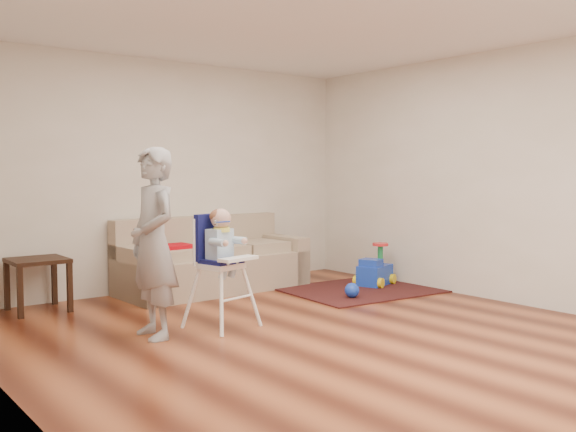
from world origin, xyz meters
TOP-DOWN VIEW (x-y plane):
  - ground at (0.00, 0.00)m, footprint 5.50×5.50m
  - room_envelope at (0.00, 0.53)m, footprint 5.04×5.52m
  - sofa at (0.37, 2.30)m, footprint 2.25×0.98m
  - side_table at (-1.61, 2.42)m, footprint 0.53×0.53m
  - area_rug at (1.79, 1.24)m, footprint 1.89×1.48m
  - ride_on_toy at (2.09, 1.36)m, footprint 0.54×0.46m
  - toy_ball at (1.31, 0.94)m, footprint 0.16×0.16m
  - high_chair at (-0.51, 0.73)m, footprint 0.60×0.60m
  - adult at (-1.14, 0.77)m, footprint 0.40×0.60m

SIDE VIEW (x-z plane):
  - ground at x=0.00m, z-range 0.00..0.00m
  - area_rug at x=1.79m, z-range 0.00..0.01m
  - toy_ball at x=1.31m, z-range 0.01..0.18m
  - ride_on_toy at x=2.09m, z-range 0.01..0.52m
  - side_table at x=-1.61m, z-range 0.00..0.53m
  - sofa at x=0.37m, z-range 0.00..0.86m
  - high_chair at x=-0.51m, z-range -0.02..1.06m
  - adult at x=-1.14m, z-range 0.00..1.60m
  - room_envelope at x=0.00m, z-range 0.52..3.24m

